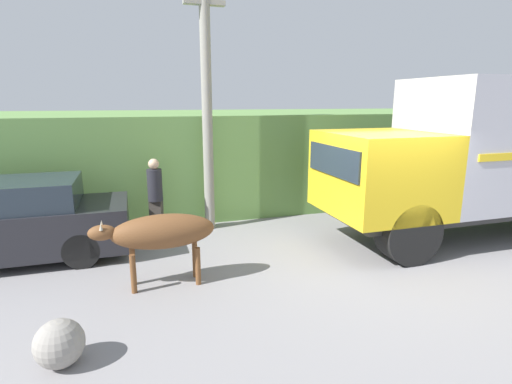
{
  "coord_description": "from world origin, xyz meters",
  "views": [
    {
      "loc": [
        -4.47,
        -6.05,
        3.01
      ],
      "look_at": [
        -2.42,
        0.55,
        1.42
      ],
      "focal_mm": 28.0,
      "sensor_mm": 36.0,
      "label": 1
    }
  ],
  "objects_px": {
    "pedestrian_on_hill": "(155,194)",
    "roadside_rock": "(59,343)",
    "parked_suv": "(6,223)",
    "brown_cow": "(161,233)",
    "utility_pole": "(207,102)",
    "cargo_truck": "(488,153)"
  },
  "relations": [
    {
      "from": "utility_pole",
      "to": "parked_suv",
      "type": "bearing_deg",
      "value": -167.78
    },
    {
      "from": "parked_suv",
      "to": "roadside_rock",
      "type": "relative_size",
      "value": 7.83
    },
    {
      "from": "parked_suv",
      "to": "roadside_rock",
      "type": "bearing_deg",
      "value": -72.08
    },
    {
      "from": "brown_cow",
      "to": "utility_pole",
      "type": "relative_size",
      "value": 0.34
    },
    {
      "from": "pedestrian_on_hill",
      "to": "utility_pole",
      "type": "xyz_separation_m",
      "value": [
        1.25,
        0.17,
        2.0
      ]
    },
    {
      "from": "brown_cow",
      "to": "parked_suv",
      "type": "relative_size",
      "value": 0.45
    },
    {
      "from": "brown_cow",
      "to": "pedestrian_on_hill",
      "type": "bearing_deg",
      "value": 76.9
    },
    {
      "from": "brown_cow",
      "to": "pedestrian_on_hill",
      "type": "xyz_separation_m",
      "value": [
        0.07,
        2.61,
        0.07
      ]
    },
    {
      "from": "cargo_truck",
      "to": "brown_cow",
      "type": "bearing_deg",
      "value": -174.19
    },
    {
      "from": "pedestrian_on_hill",
      "to": "roadside_rock",
      "type": "distance_m",
      "value": 4.65
    },
    {
      "from": "parked_suv",
      "to": "pedestrian_on_hill",
      "type": "bearing_deg",
      "value": 11.11
    },
    {
      "from": "brown_cow",
      "to": "utility_pole",
      "type": "bearing_deg",
      "value": 53.04
    },
    {
      "from": "parked_suv",
      "to": "roadside_rock",
      "type": "height_order",
      "value": "parked_suv"
    },
    {
      "from": "cargo_truck",
      "to": "pedestrian_on_hill",
      "type": "relative_size",
      "value": 3.96
    },
    {
      "from": "roadside_rock",
      "to": "parked_suv",
      "type": "bearing_deg",
      "value": 110.94
    },
    {
      "from": "parked_suv",
      "to": "roadside_rock",
      "type": "distance_m",
      "value": 3.98
    },
    {
      "from": "cargo_truck",
      "to": "roadside_rock",
      "type": "xyz_separation_m",
      "value": [
        -8.41,
        -2.25,
        -1.61
      ]
    },
    {
      "from": "utility_pole",
      "to": "roadside_rock",
      "type": "height_order",
      "value": "utility_pole"
    },
    {
      "from": "parked_suv",
      "to": "brown_cow",
      "type": "bearing_deg",
      "value": -38.11
    },
    {
      "from": "cargo_truck",
      "to": "parked_suv",
      "type": "bearing_deg",
      "value": 173.69
    },
    {
      "from": "brown_cow",
      "to": "pedestrian_on_hill",
      "type": "relative_size",
      "value": 1.12
    },
    {
      "from": "pedestrian_on_hill",
      "to": "roadside_rock",
      "type": "relative_size",
      "value": 3.12
    }
  ]
}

